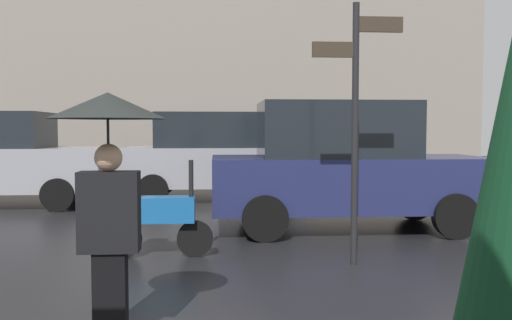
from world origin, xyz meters
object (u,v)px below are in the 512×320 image
Objects in this scene: parked_car_distant at (213,156)px; street_signpost at (356,108)px; parked_scooter at (156,214)px; pedestrian_with_umbrella at (108,155)px; parked_car_left at (344,166)px.

street_signpost is (1.73, -6.25, 0.87)m from parked_car_distant.
parked_scooter is at bearing 167.38° from street_signpost.
street_signpost is at bearing -170.57° from pedestrian_with_umbrella.
street_signpost reaches higher than parked_car_left.
parked_car_distant is at bearing 92.62° from parked_scooter.
street_signpost reaches higher than pedestrian_with_umbrella.
parked_car_distant is 6.54m from street_signpost.
pedestrian_with_umbrella is 0.46× the size of parked_car_distant.
parked_car_distant is at bearing 105.45° from parked_car_left.
parked_car_distant is at bearing -129.54° from pedestrian_with_umbrella.
parked_car_left is 1.06× the size of parked_car_distant.
parked_car_left is 1.40× the size of street_signpost.
parked_car_left is at bearing 40.78° from parked_scooter.
parked_scooter is at bearing -125.09° from pedestrian_with_umbrella.
parked_car_distant reaches higher than parked_scooter.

